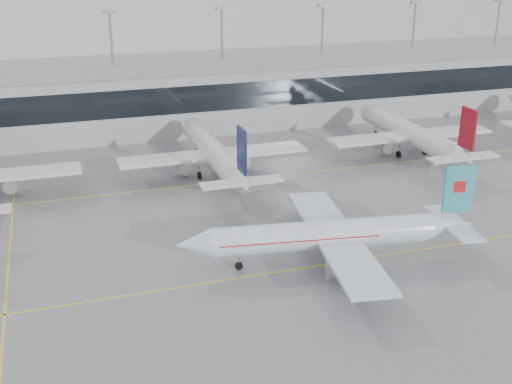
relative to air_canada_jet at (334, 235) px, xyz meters
name	(u,v)px	position (x,y,z in m)	size (l,w,h in m)	color
ground	(289,270)	(-5.53, -0.37, -3.41)	(320.00, 320.00, 0.00)	gray
taxi_line_main	(289,270)	(-5.53, -0.37, -3.40)	(120.00, 0.25, 0.01)	yellow
taxi_line_north	(220,182)	(-5.53, 29.63, -3.40)	(120.00, 0.25, 0.01)	yellow
taxi_line_cross	(9,250)	(-35.53, 14.63, -3.40)	(0.25, 60.00, 0.01)	yellow
terminal	(177,99)	(-5.53, 61.63, 2.59)	(180.00, 15.00, 12.00)	#A2A2A6
terminal_glass	(184,100)	(-5.53, 54.08, 4.09)	(180.00, 0.20, 5.00)	black
terminal_roof	(175,67)	(-5.53, 61.63, 8.79)	(182.00, 16.00, 0.40)	gray
light_masts	(169,56)	(-5.53, 67.63, 9.93)	(156.40, 1.00, 22.60)	gray
air_canada_jet	(334,235)	(0.00, 0.00, 0.00)	(34.98, 27.81, 10.82)	silver
parked_jet_c	(213,152)	(-5.53, 33.32, 0.30)	(29.64, 36.96, 11.72)	silver
parked_jet_d	(410,133)	(29.47, 33.32, 0.30)	(29.64, 36.96, 11.72)	silver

